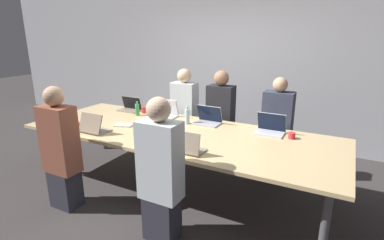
{
  "coord_description": "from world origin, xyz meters",
  "views": [
    {
      "loc": [
        1.85,
        -3.12,
        1.99
      ],
      "look_at": [
        0.15,
        0.1,
        0.92
      ],
      "focal_mm": 28.0,
      "sensor_mm": 36.0,
      "label": 1
    }
  ],
  "objects": [
    {
      "name": "bottle_far_left",
      "position": [
        -0.94,
        0.38,
        0.86
      ],
      "size": [
        0.06,
        0.06,
        0.22
      ],
      "color": "green",
      "rests_on": "conference_table"
    },
    {
      "name": "laptop_near_midright",
      "position": [
        0.44,
        -0.55,
        0.84
      ],
      "size": [
        0.33,
        0.24,
        0.24
      ],
      "rotation": [
        0.0,
        0.0,
        3.14
      ],
      "color": "gray",
      "rests_on": "conference_table"
    },
    {
      "name": "cup_far_left",
      "position": [
        -0.93,
        0.56,
        0.82
      ],
      "size": [
        0.09,
        0.09,
        0.1
      ],
      "color": "red",
      "rests_on": "conference_table"
    },
    {
      "name": "cup_far_right",
      "position": [
        1.33,
        0.41,
        0.81
      ],
      "size": [
        0.08,
        0.08,
        0.08
      ],
      "color": "red",
      "rests_on": "conference_table"
    },
    {
      "name": "laptop_far_midleft",
      "position": [
        -0.51,
        0.52,
        0.84
      ],
      "size": [
        0.35,
        0.27,
        0.27
      ],
      "color": "silver",
      "rests_on": "conference_table"
    },
    {
      "name": "conference_table",
      "position": [
        0.0,
        0.0,
        0.72
      ],
      "size": [
        4.03,
        1.47,
        0.77
      ],
      "color": "#D6B77F",
      "rests_on": "ground_plane"
    },
    {
      "name": "person_near_midright",
      "position": [
        0.39,
        -0.98,
        0.71
      ],
      "size": [
        0.4,
        0.24,
        1.44
      ],
      "rotation": [
        0.0,
        0.0,
        3.14
      ],
      "color": "#2D2D38",
      "rests_on": "ground_plane"
    },
    {
      "name": "person_near_left",
      "position": [
        -0.93,
        -1.03,
        0.7
      ],
      "size": [
        0.4,
        0.24,
        1.44
      ],
      "rotation": [
        0.0,
        0.0,
        3.14
      ],
      "color": "#2D2D38",
      "rests_on": "ground_plane"
    },
    {
      "name": "stapler",
      "position": [
        -0.35,
        -0.07,
        0.79
      ],
      "size": [
        0.09,
        0.16,
        0.05
      ],
      "rotation": [
        0.0,
        0.0,
        0.34
      ],
      "color": "black",
      "rests_on": "conference_table"
    },
    {
      "name": "notebook",
      "position": [
        -0.77,
        -0.13,
        0.78
      ],
      "size": [
        0.27,
        0.21,
        0.02
      ],
      "rotation": [
        0.0,
        0.0,
        0.34
      ],
      "color": "silver",
      "rests_on": "conference_table"
    },
    {
      "name": "cup_near_midright",
      "position": [
        0.18,
        -0.47,
        0.82
      ],
      "size": [
        0.08,
        0.08,
        0.1
      ],
      "color": "red",
      "rests_on": "conference_table"
    },
    {
      "name": "curtain_wall",
      "position": [
        0.0,
        2.21,
        1.4
      ],
      "size": [
        12.0,
        0.06,
        2.8
      ],
      "color": "#ADADB2",
      "rests_on": "ground_plane"
    },
    {
      "name": "bottle_far_center",
      "position": [
        -0.06,
        0.36,
        0.88
      ],
      "size": [
        0.07,
        0.07,
        0.25
      ],
      "color": "#ADD1E0",
      "rests_on": "conference_table"
    },
    {
      "name": "laptop_far_left",
      "position": [
        -1.21,
        0.56,
        0.83
      ],
      "size": [
        0.35,
        0.22,
        0.22
      ],
      "color": "gray",
      "rests_on": "conference_table"
    },
    {
      "name": "laptop_far_right",
      "position": [
        1.06,
        0.49,
        0.84
      ],
      "size": [
        0.35,
        0.26,
        0.26
      ],
      "color": "silver",
      "rests_on": "conference_table"
    },
    {
      "name": "laptop_near_left",
      "position": [
        -0.92,
        -0.53,
        0.84
      ],
      "size": [
        0.34,
        0.25,
        0.25
      ],
      "rotation": [
        0.0,
        0.0,
        3.14
      ],
      "color": "gray",
      "rests_on": "conference_table"
    },
    {
      "name": "person_far_right",
      "position": [
        1.05,
        0.93,
        0.68
      ],
      "size": [
        0.4,
        0.24,
        1.41
      ],
      "color": "#2D2D38",
      "rests_on": "ground_plane"
    },
    {
      "name": "ground_plane",
      "position": [
        0.0,
        0.0,
        0.0
      ],
      "size": [
        24.0,
        24.0,
        0.0
      ],
      "primitive_type": "plane",
      "color": "#383333"
    },
    {
      "name": "laptop_far_center",
      "position": [
        0.2,
        0.5,
        0.84
      ],
      "size": [
        0.35,
        0.25,
        0.25
      ],
      "color": "#B7B7BC",
      "rests_on": "conference_table"
    },
    {
      "name": "person_far_center",
      "position": [
        0.17,
        1.02,
        0.71
      ],
      "size": [
        0.4,
        0.24,
        1.44
      ],
      "color": "#2D2D38",
      "rests_on": "ground_plane"
    },
    {
      "name": "cup_near_left",
      "position": [
        -1.17,
        -0.52,
        0.81
      ],
      "size": [
        0.08,
        0.08,
        0.09
      ],
      "color": "red",
      "rests_on": "conference_table"
    },
    {
      "name": "person_far_midleft",
      "position": [
        -0.46,
        1.0,
        0.7
      ],
      "size": [
        0.4,
        0.24,
        1.44
      ],
      "color": "#2D2D38",
      "rests_on": "ground_plane"
    }
  ]
}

